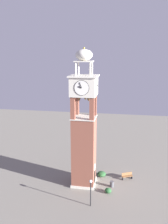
% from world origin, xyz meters
% --- Properties ---
extents(ground, '(80.00, 80.00, 0.00)m').
position_xyz_m(ground, '(0.00, 0.00, 0.00)').
color(ground, gray).
extents(clock_tower, '(3.57, 3.57, 18.42)m').
position_xyz_m(clock_tower, '(0.00, -0.00, 7.55)').
color(clock_tower, brown).
rests_on(clock_tower, ground).
extents(park_bench, '(1.09, 1.63, 0.95)m').
position_xyz_m(park_bench, '(2.24, -5.94, 0.48)').
color(park_bench, brown).
rests_on(park_bench, ground).
extents(lamp_post, '(0.36, 0.36, 3.42)m').
position_xyz_m(lamp_post, '(-4.88, -1.66, 2.41)').
color(lamp_post, black).
rests_on(lamp_post, ground).
extents(trash_bin, '(0.52, 0.52, 0.80)m').
position_xyz_m(trash_bin, '(-0.25, -3.89, 0.40)').
color(trash_bin, '#4C4C51').
rests_on(trash_bin, ground).
extents(shrub_near_entry, '(1.26, 1.26, 0.69)m').
position_xyz_m(shrub_near_entry, '(2.39, -2.21, 0.35)').
color(shrub_near_entry, '#28562D').
rests_on(shrub_near_entry, ground).
extents(shrub_left_of_tower, '(0.87, 0.87, 0.66)m').
position_xyz_m(shrub_left_of_tower, '(-1.80, -3.51, 0.33)').
color(shrub_left_of_tower, '#28562D').
rests_on(shrub_left_of_tower, ground).
extents(shrub_behind_bench, '(1.16, 1.16, 0.75)m').
position_xyz_m(shrub_behind_bench, '(4.86, 0.22, 0.38)').
color(shrub_behind_bench, '#28562D').
rests_on(shrub_behind_bench, ground).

